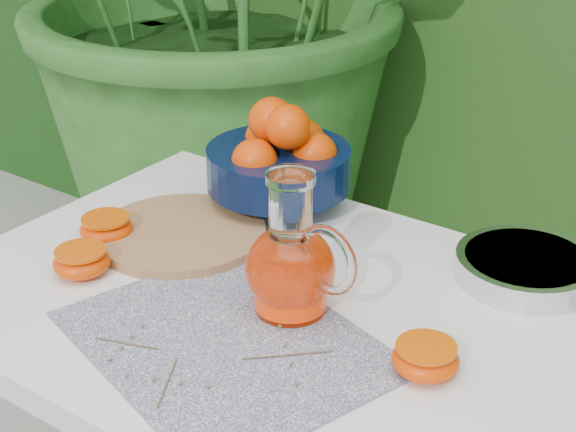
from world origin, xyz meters
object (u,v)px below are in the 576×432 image
Objects in this scene: saute_pan at (528,267)px; cutting_board at (181,234)px; white_table at (280,347)px; fruit_bowl at (280,159)px; juice_pitcher at (292,265)px.

cutting_board is at bearing -158.28° from saute_pan.
cutting_board is at bearing 166.06° from white_table.
fruit_bowl is at bearing 125.94° from white_table.
white_table is 3.58× the size of cutting_board.
white_table is at bearing -135.28° from saute_pan.
white_table is 3.63× the size of fruit_bowl.
cutting_board is 0.22m from fruit_bowl.
juice_pitcher is (0.22, -0.27, -0.01)m from fruit_bowl.
fruit_bowl is 0.71× the size of saute_pan.
saute_pan is (0.24, 0.28, -0.05)m from juice_pitcher.
juice_pitcher reaches higher than cutting_board.
saute_pan is at bearing 1.03° from fruit_bowl.
fruit_bowl is 1.31× the size of juice_pitcher.
white_table is 4.75× the size of juice_pitcher.
juice_pitcher is 0.54× the size of saute_pan.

